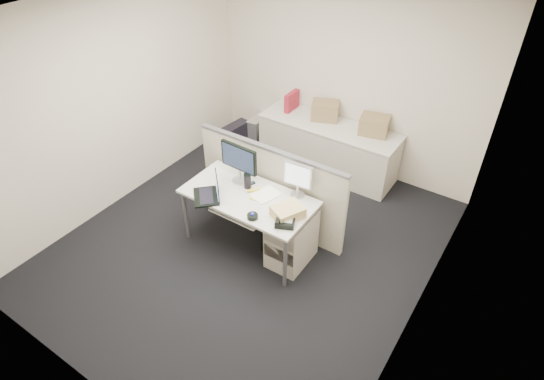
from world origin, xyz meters
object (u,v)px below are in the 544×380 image
Objects in this scene: monitor_main at (239,164)px; laptop at (205,188)px; desk at (249,201)px; desk_phone at (285,222)px.

laptop is at bearing -102.92° from monitor_main.
desk is 4.22× the size of laptop.
laptop reaches higher than desk_phone.
laptop is 1.80× the size of desk_phone.
monitor_main reaches higher than desk_phone.
desk is at bearing 139.81° from desk_phone.
desk_phone is at bearing -20.52° from monitor_main.
desk_phone is (0.85, -0.36, -0.21)m from monitor_main.
monitor_main is 2.44× the size of desk_phone.
desk is at bearing -33.32° from monitor_main.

